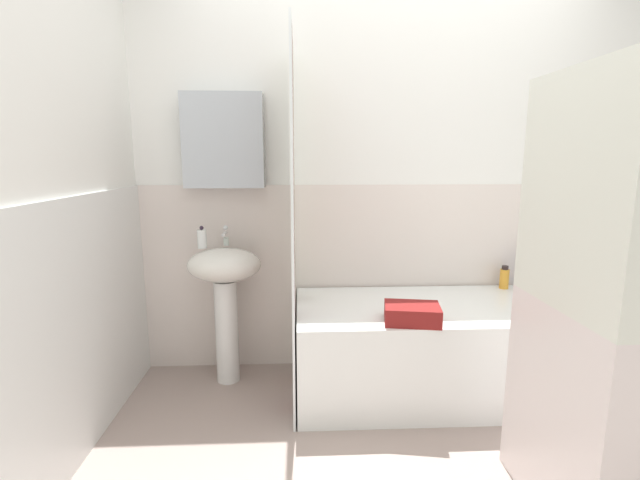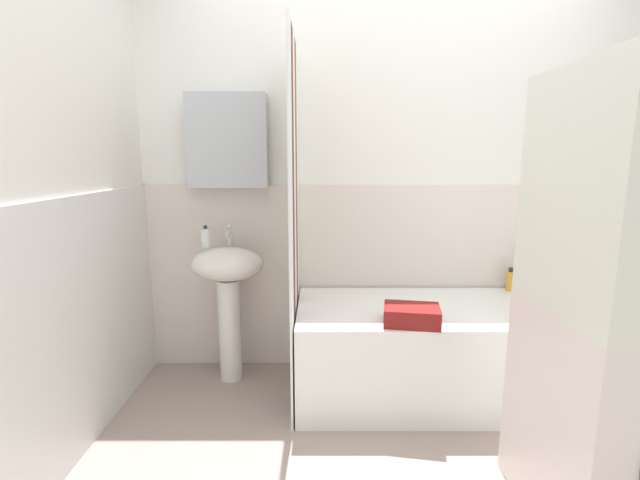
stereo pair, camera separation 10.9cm
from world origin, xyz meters
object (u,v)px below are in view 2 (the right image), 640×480
soap_dispenser (205,238)px  bathtub (431,350)px  lotion_bottle (530,274)px  towel_folded (411,315)px  shampoo_bottle (510,280)px  sink (227,284)px  washer_dryer_stack (638,313)px

soap_dispenser → bathtub: soap_dispenser is taller
lotion_bottle → towel_folded: 1.03m
soap_dispenser → bathtub: size_ratio=0.09×
shampoo_bottle → towel_folded: size_ratio=0.54×
soap_dispenser → towel_folded: (1.15, -0.48, -0.32)m
lotion_bottle → shampoo_bottle: 0.12m
sink → bathtub: bearing=-8.8°
soap_dispenser → shampoo_bottle: 1.93m
towel_folded → sink: bearing=156.1°
soap_dispenser → towel_folded: soap_dispenser is taller
sink → towel_folded: sink is taller
bathtub → washer_dryer_stack: washer_dryer_stack is taller
sink → shampoo_bottle: (1.77, 0.12, -0.01)m
bathtub → lotion_bottle: lotion_bottle is taller
lotion_bottle → towel_folded: size_ratio=0.87×
shampoo_bottle → washer_dryer_stack: (-0.10, -1.25, 0.23)m
bathtub → washer_dryer_stack: 1.20m
shampoo_bottle → towel_folded: bearing=-142.4°
sink → washer_dryer_stack: 2.03m
soap_dispenser → lotion_bottle: size_ratio=0.55×
sink → soap_dispenser: size_ratio=6.27×
sink → soap_dispenser: 0.31m
lotion_bottle → shampoo_bottle: lotion_bottle is taller
towel_folded → washer_dryer_stack: size_ratio=0.17×
shampoo_bottle → washer_dryer_stack: 1.28m
shampoo_bottle → towel_folded: 0.94m
towel_folded → lotion_bottle: bearing=32.9°
bathtub → shampoo_bottle: bearing=28.6°
soap_dispenser → washer_dryer_stack: (1.80, -1.16, -0.06)m
soap_dispenser → lotion_bottle: soap_dispenser is taller
sink → towel_folded: bearing=-23.9°
washer_dryer_stack → soap_dispenser: bearing=147.3°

